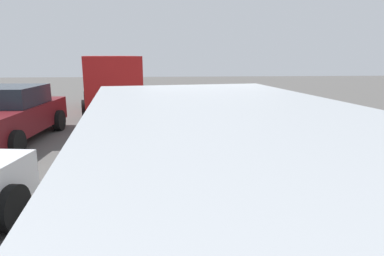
# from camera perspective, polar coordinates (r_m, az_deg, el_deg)

# --- Properties ---
(ground_plane) EXTENTS (60.00, 60.00, 0.00)m
(ground_plane) POSITION_cam_1_polar(r_m,az_deg,el_deg) (6.84, 2.53, -7.33)
(ground_plane) COLOR #514F4C
(art_car_decorated) EXTENTS (4.78, 2.98, 1.67)m
(art_car_decorated) POSITION_cam_1_polar(r_m,az_deg,el_deg) (6.66, 2.50, -1.49)
(art_car_decorated) COLOR beige
(art_car_decorated) RESTS_ON ground
(parked_van_behind_right) EXTENTS (5.39, 3.06, 2.30)m
(parked_van_behind_right) POSITION_cam_1_polar(r_m,az_deg,el_deg) (14.22, -14.10, 8.04)
(parked_van_behind_right) COLOR #B21919
(parked_van_behind_right) RESTS_ON ground
(parked_sedan_row_back_center) EXTENTS (4.53, 2.20, 1.50)m
(parked_sedan_row_back_center) POSITION_cam_1_polar(r_m,az_deg,el_deg) (10.23, -29.90, 1.98)
(parked_sedan_row_back_center) COLOR #5B1419
(parked_sedan_row_back_center) RESTS_ON ground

